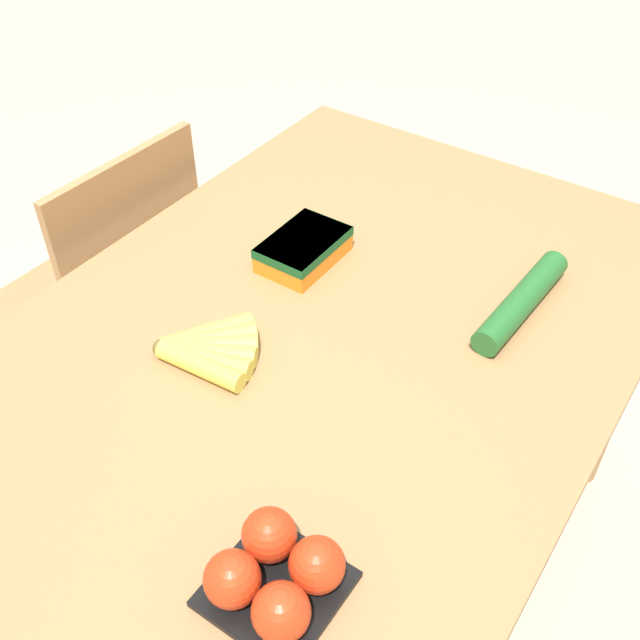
{
  "coord_description": "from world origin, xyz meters",
  "views": [
    {
      "loc": [
        -0.75,
        -0.51,
        1.61
      ],
      "look_at": [
        0.0,
        0.0,
        0.8
      ],
      "focal_mm": 42.0,
      "sensor_mm": 36.0,
      "label": 1
    }
  ],
  "objects_px": {
    "banana_bunch": "(206,350)",
    "cucumber_near": "(522,301)",
    "carrot_bag": "(303,247)",
    "chair": "(113,298)",
    "tomato_pack": "(275,574)"
  },
  "relations": [
    {
      "from": "chair",
      "to": "tomato_pack",
      "type": "xyz_separation_m",
      "value": [
        -0.5,
        -0.88,
        0.35
      ]
    },
    {
      "from": "tomato_pack",
      "to": "cucumber_near",
      "type": "height_order",
      "value": "tomato_pack"
    },
    {
      "from": "chair",
      "to": "cucumber_near",
      "type": "bearing_deg",
      "value": 100.24
    },
    {
      "from": "banana_bunch",
      "to": "carrot_bag",
      "type": "distance_m",
      "value": 0.3
    },
    {
      "from": "banana_bunch",
      "to": "cucumber_near",
      "type": "relative_size",
      "value": 0.62
    },
    {
      "from": "banana_bunch",
      "to": "cucumber_near",
      "type": "distance_m",
      "value": 0.53
    },
    {
      "from": "chair",
      "to": "cucumber_near",
      "type": "distance_m",
      "value": 0.98
    },
    {
      "from": "banana_bunch",
      "to": "chair",
      "type": "bearing_deg",
      "value": 66.03
    },
    {
      "from": "chair",
      "to": "carrot_bag",
      "type": "xyz_separation_m",
      "value": [
        0.05,
        -0.53,
        0.34
      ]
    },
    {
      "from": "chair",
      "to": "tomato_pack",
      "type": "distance_m",
      "value": 1.07
    },
    {
      "from": "tomato_pack",
      "to": "carrot_bag",
      "type": "height_order",
      "value": "tomato_pack"
    },
    {
      "from": "carrot_bag",
      "to": "tomato_pack",
      "type": "bearing_deg",
      "value": -147.46
    },
    {
      "from": "cucumber_near",
      "to": "banana_bunch",
      "type": "bearing_deg",
      "value": 136.46
    },
    {
      "from": "chair",
      "to": "cucumber_near",
      "type": "relative_size",
      "value": 3.23
    },
    {
      "from": "carrot_bag",
      "to": "cucumber_near",
      "type": "distance_m",
      "value": 0.4
    }
  ]
}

